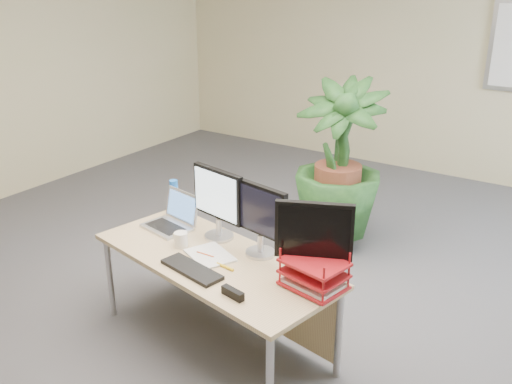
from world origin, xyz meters
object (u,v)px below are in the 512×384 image
Objects in this scene: desk at (224,271)px; floor_plant at (338,167)px; monitor_left at (218,199)px; laptop at (173,218)px; monitor_right at (260,216)px.

floor_plant is at bearing 89.60° from desk.
laptop is (-0.37, -0.03, -0.22)m from monitor_left.
monitor_right is 1.23× the size of laptop.
monitor_left is (-0.17, -1.45, 0.15)m from floor_plant.
floor_plant is at bearing 69.68° from laptop.
floor_plant reaches higher than laptop.
desk is 0.47m from monitor_left.
monitor_right is at bearing -1.53° from laptop.
laptop is at bearing -110.32° from floor_plant.
floor_plant is 3.25× the size of monitor_right.
monitor_left reaches higher than desk.
monitor_left reaches higher than laptop.
monitor_left is at bearing 4.45° from laptop.
monitor_left is at bearing -96.79° from floor_plant.
monitor_left is 0.43m from laptop.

